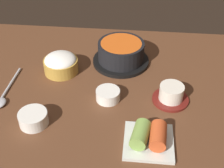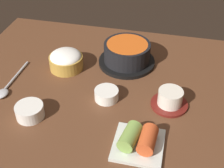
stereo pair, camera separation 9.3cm
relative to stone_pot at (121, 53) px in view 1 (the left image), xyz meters
The scene contains 8 objects.
dining_table 15.54cm from the stone_pot, 103.60° to the right, with size 100.00×76.00×2.00cm, color #56331E.
stone_pot is the anchor object (origin of this frame).
rice_bowl 20.82cm from the stone_pot, 159.16° to the right, with size 11.39×11.39×6.58cm.
tea_cup_with_saucer 24.85cm from the stone_pot, 48.93° to the right, with size 10.88×10.88×5.38cm.
banchan_cup_center 20.21cm from the stone_pot, 96.66° to the right, with size 7.21×7.21×3.28cm.
kimchi_plate 37.40cm from the stone_pot, 74.60° to the right, with size 12.69×12.69×5.19cm.
side_bowl_near 38.61cm from the stone_pot, 123.70° to the right, with size 7.94×7.94×3.80cm.
spoon 40.79cm from the stone_pot, 146.25° to the right, with size 3.60×20.00×1.35cm.
Camera 1 is at (9.27, -74.53, 62.86)cm, focal length 49.09 mm.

